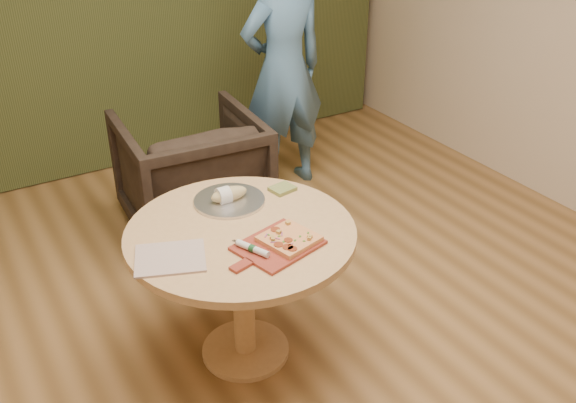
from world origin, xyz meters
The scene contains 11 objects.
room_shell centered at (0.00, 0.00, 1.40)m, with size 5.04×6.04×2.84m.
pedestal_table centered at (-0.21, 0.36, 0.61)m, with size 1.08×1.08×0.75m.
pizza_paddle centered at (-0.14, 0.14, 0.76)m, with size 0.47×0.36×0.01m.
flatbread_pizza centered at (-0.08, 0.14, 0.78)m, with size 0.27×0.27×0.04m.
cutlery_roll centered at (-0.26, 0.15, 0.78)m, with size 0.10×0.19×0.03m.
newspaper centered at (-0.58, 0.30, 0.76)m, with size 0.30×0.25×0.01m, color silver.
serving_tray centered at (-0.14, 0.62, 0.76)m, with size 0.36×0.36×0.02m.
bread_roll centered at (-0.15, 0.62, 0.79)m, with size 0.19×0.09×0.09m.
green_packet centered at (0.15, 0.59, 0.76)m, with size 0.12×0.10×0.02m, color #5B682E.
armchair centered at (0.08, 1.66, 0.44)m, with size 0.86×0.81×0.89m, color black.
person_standing centered at (0.94, 1.91, 0.90)m, with size 0.66×0.43×1.80m, color teal.
Camera 1 is at (-1.32, -1.92, 2.33)m, focal length 40.00 mm.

